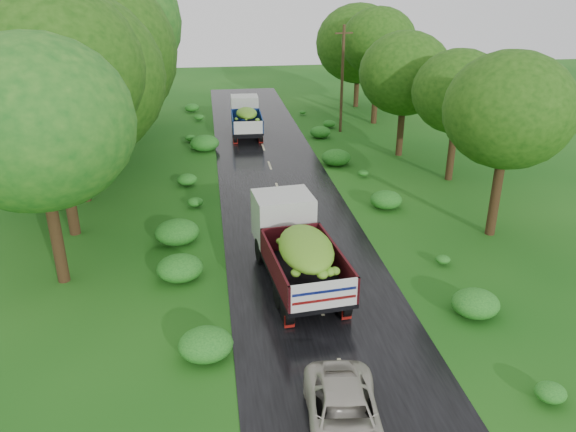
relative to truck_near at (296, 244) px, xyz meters
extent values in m
plane|color=#10470F|center=(0.59, -5.82, -1.60)|extent=(120.00, 120.00, 0.00)
cube|color=black|center=(0.59, -0.82, -1.59)|extent=(6.50, 80.00, 0.02)
cube|color=#BFB78C|center=(0.59, -5.82, -1.58)|extent=(0.12, 1.60, 0.00)
cube|color=#BFB78C|center=(0.59, -1.82, -1.58)|extent=(0.12, 1.60, 0.00)
cube|color=#BFB78C|center=(0.59, 2.18, -1.58)|extent=(0.12, 1.60, 0.00)
cube|color=#BFB78C|center=(0.59, 6.18, -1.58)|extent=(0.12, 1.60, 0.00)
cube|color=#BFB78C|center=(0.59, 10.18, -1.58)|extent=(0.12, 1.60, 0.00)
cube|color=#BFB78C|center=(0.59, 14.18, -1.58)|extent=(0.12, 1.60, 0.00)
cube|color=#BFB78C|center=(0.59, 18.18, -1.58)|extent=(0.12, 1.60, 0.00)
cube|color=#BFB78C|center=(0.59, 22.18, -1.58)|extent=(0.12, 1.60, 0.00)
cube|color=#BFB78C|center=(0.59, 26.18, -1.58)|extent=(0.12, 1.60, 0.00)
cube|color=#BFB78C|center=(0.59, 30.18, -1.58)|extent=(0.12, 1.60, 0.00)
cube|color=#BFB78C|center=(0.59, 34.18, -1.58)|extent=(0.12, 1.60, 0.00)
cube|color=black|center=(0.03, -0.33, -0.92)|extent=(2.41, 6.08, 0.29)
cylinder|color=black|center=(-1.20, 1.71, -1.08)|extent=(0.40, 1.08, 1.05)
cylinder|color=black|center=(0.83, 1.91, -1.08)|extent=(0.40, 1.08, 1.05)
cylinder|color=black|center=(-0.85, -1.78, -1.08)|extent=(0.40, 1.08, 1.05)
cylinder|color=black|center=(1.19, -1.57, -1.08)|extent=(0.40, 1.08, 1.05)
cylinder|color=black|center=(-0.74, -2.85, -1.08)|extent=(0.40, 1.08, 1.05)
cylinder|color=black|center=(1.30, -2.64, -1.08)|extent=(0.40, 1.08, 1.05)
cube|color=maroon|center=(-0.70, -3.21, -1.31)|extent=(0.36, 0.08, 0.47)
cube|color=maroon|center=(1.33, -3.00, -1.31)|extent=(0.36, 0.08, 0.47)
cube|color=silver|center=(-0.21, 2.02, 0.23)|extent=(2.51, 2.23, 2.00)
cube|color=black|center=(0.15, -1.43, -0.69)|extent=(2.87, 4.75, 0.17)
cube|color=#480C13|center=(-1.02, -1.55, -0.10)|extent=(0.54, 4.51, 1.00)
cube|color=#480C13|center=(1.31, -1.32, -0.10)|extent=(0.54, 4.51, 1.00)
cube|color=#480C13|center=(-0.08, 0.78, -0.10)|extent=(2.42, 0.33, 1.00)
cube|color=silver|center=(0.37, -3.64, -0.10)|extent=(2.42, 0.33, 1.00)
ellipsoid|color=#3C8418|center=(0.15, -1.43, 0.53)|extent=(2.41, 3.99, 1.05)
cube|color=black|center=(-0.30, 21.52, -1.00)|extent=(1.71, 5.22, 0.26)
cylinder|color=black|center=(-1.15, 23.42, -1.14)|extent=(0.28, 0.93, 0.92)
cylinder|color=black|center=(0.63, 23.38, -1.14)|extent=(0.28, 0.93, 0.92)
cylinder|color=black|center=(-1.22, 20.36, -1.14)|extent=(0.28, 0.93, 0.92)
cylinder|color=black|center=(0.56, 20.32, -1.14)|extent=(0.28, 0.93, 0.92)
cylinder|color=black|center=(-1.24, 19.42, -1.14)|extent=(0.28, 0.93, 0.92)
cylinder|color=black|center=(0.54, 19.38, -1.14)|extent=(0.28, 0.93, 0.92)
cube|color=maroon|center=(-1.25, 19.11, -1.34)|extent=(0.31, 0.04, 0.41)
cube|color=maroon|center=(0.53, 19.06, -1.34)|extent=(0.31, 0.04, 0.41)
cube|color=silver|center=(-0.25, 23.58, 0.00)|extent=(2.07, 1.79, 1.75)
cube|color=black|center=(-0.32, 20.55, -0.80)|extent=(2.21, 4.00, 0.15)
cube|color=navy|center=(-1.35, 20.57, -0.29)|extent=(0.17, 3.96, 0.87)
cube|color=navy|center=(0.70, 20.53, -0.29)|extent=(0.17, 3.96, 0.87)
cube|color=navy|center=(-0.28, 22.49, -0.29)|extent=(2.12, 0.12, 0.87)
cube|color=silver|center=(-0.37, 18.61, -0.29)|extent=(2.12, 0.12, 0.87)
ellipsoid|color=#3C8418|center=(-0.32, 20.55, 0.26)|extent=(1.85, 3.36, 0.92)
imported|color=#BCB5A7|center=(0.02, -8.11, -1.00)|extent=(2.37, 4.36, 1.16)
cylinder|color=#382616|center=(6.78, 21.48, 2.25)|extent=(0.25, 0.25, 7.70)
cube|color=#382616|center=(6.78, 21.48, 5.52)|extent=(1.34, 0.34, 0.10)
cylinder|color=black|center=(-8.99, 1.25, 1.98)|extent=(0.45, 0.45, 7.17)
ellipsoid|color=#18450D|center=(-8.99, 1.25, 4.71)|extent=(3.72, 3.72, 3.35)
cylinder|color=black|center=(-9.43, 5.67, 2.65)|extent=(0.48, 0.48, 8.50)
ellipsoid|color=#18450D|center=(-9.43, 5.67, 5.88)|extent=(3.97, 3.97, 3.57)
cylinder|color=black|center=(-9.65, 9.81, 2.04)|extent=(0.45, 0.45, 7.29)
ellipsoid|color=#18450D|center=(-9.65, 9.81, 4.81)|extent=(4.33, 4.33, 3.90)
cylinder|color=black|center=(-10.24, 15.80, 2.26)|extent=(0.47, 0.47, 7.73)
ellipsoid|color=#18450D|center=(-10.24, 15.80, 5.20)|extent=(4.75, 4.75, 4.27)
cylinder|color=black|center=(-8.37, 20.67, 1.84)|extent=(0.45, 0.45, 6.89)
ellipsoid|color=#18450D|center=(-8.37, 20.67, 4.46)|extent=(3.62, 3.62, 3.26)
cylinder|color=black|center=(-10.30, 24.15, 2.84)|extent=(0.49, 0.49, 8.89)
ellipsoid|color=#18450D|center=(-10.30, 24.15, 6.22)|extent=(4.80, 4.80, 4.32)
cylinder|color=black|center=(-9.38, 30.03, 2.71)|extent=(0.49, 0.49, 8.62)
ellipsoid|color=#18450D|center=(-9.38, 30.03, 5.99)|extent=(3.54, 3.54, 3.18)
cylinder|color=black|center=(9.55, 2.91, 1.68)|extent=(0.44, 0.44, 6.57)
ellipsoid|color=#165A18|center=(9.55, 2.91, 4.18)|extent=(3.33, 3.33, 3.00)
cylinder|color=black|center=(10.63, 10.24, 1.30)|extent=(0.42, 0.42, 5.79)
ellipsoid|color=#165A18|center=(10.63, 10.24, 3.50)|extent=(3.20, 3.20, 2.88)
cylinder|color=black|center=(9.27, 15.20, 1.41)|extent=(0.42, 0.42, 6.03)
ellipsoid|color=#165A18|center=(9.27, 15.20, 3.70)|extent=(3.40, 3.40, 3.06)
cylinder|color=black|center=(10.01, 23.65, 1.96)|extent=(0.45, 0.45, 7.13)
ellipsoid|color=#165A18|center=(10.01, 23.65, 4.67)|extent=(3.36, 3.36, 3.03)
cylinder|color=black|center=(10.09, 29.66, 1.49)|extent=(0.43, 0.43, 6.18)
ellipsoid|color=#165A18|center=(10.09, 29.66, 3.83)|extent=(3.85, 3.85, 3.46)
camera|label=1|loc=(-3.01, -18.95, 9.56)|focal=35.00mm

